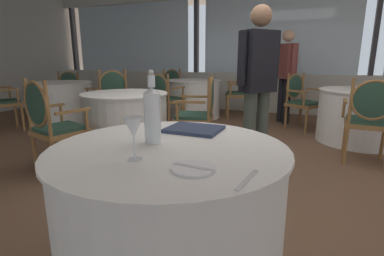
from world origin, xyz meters
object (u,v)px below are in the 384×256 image
at_px(menu_book, 194,129).
at_px(dining_chair_2_2, 300,97).
at_px(dining_chair_0_0, 69,88).
at_px(dining_chair_1_2, 50,120).
at_px(dining_chair_0_2, 108,96).
at_px(wine_glass, 134,129).
at_px(dining_chair_3_2, 163,95).
at_px(dining_chair_1_0, 201,109).
at_px(side_plate, 193,168).
at_px(dining_chair_1_1, 115,97).
at_px(dining_chair_3_0, 242,89).
at_px(water_bottle, 152,114).
at_px(diner_person_1, 286,71).
at_px(dining_chair_2_0, 370,115).
at_px(diner_person_0, 258,79).
at_px(dining_chair_3_1, 174,86).

distance_m(menu_book, dining_chair_2_2, 3.67).
relative_size(dining_chair_0_0, dining_chair_1_2, 0.93).
distance_m(dining_chair_0_2, dining_chair_1_2, 2.19).
relative_size(wine_glass, menu_book, 0.59).
xyz_separation_m(dining_chair_2_2, dining_chair_3_2, (-2.24, -0.67, 0.01)).
bearing_deg(dining_chair_1_0, dining_chair_0_2, -36.77).
bearing_deg(side_plate, dining_chair_1_1, 130.92).
bearing_deg(menu_book, dining_chair_3_0, 99.71).
relative_size(water_bottle, dining_chair_1_1, 0.37).
height_order(menu_book, dining_chair_1_1, dining_chair_1_1).
relative_size(wine_glass, dining_chair_3_0, 0.19).
xyz_separation_m(menu_book, diner_person_1, (0.22, 4.03, 0.19)).
height_order(dining_chair_1_1, dining_chair_2_2, dining_chair_1_1).
height_order(side_plate, dining_chair_1_2, dining_chair_1_2).
xyz_separation_m(water_bottle, dining_chair_3_2, (-1.62, 3.26, -0.36)).
height_order(wine_glass, dining_chair_0_0, wine_glass).
height_order(dining_chair_1_2, dining_chair_2_0, dining_chair_1_2).
height_order(menu_book, dining_chair_1_2, dining_chair_1_2).
height_order(menu_book, diner_person_0, diner_person_0).
xyz_separation_m(wine_glass, diner_person_1, (0.27, 4.61, 0.06)).
bearing_deg(dining_chair_3_0, diner_person_1, 148.40).
distance_m(menu_book, dining_chair_0_2, 3.69).
relative_size(dining_chair_2_0, dining_chair_3_2, 1.05).
bearing_deg(dining_chair_1_0, dining_chair_2_2, -134.01).
xyz_separation_m(dining_chair_2_0, dining_chair_3_1, (-3.54, 2.51, -0.01)).
relative_size(side_plate, dining_chair_3_1, 0.19).
bearing_deg(side_plate, dining_chair_3_2, 118.83).
bearing_deg(menu_book, dining_chair_2_2, 83.54).
height_order(dining_chair_2_0, dining_chair_3_2, dining_chair_2_0).
distance_m(water_bottle, dining_chair_1_0, 2.13).
bearing_deg(dining_chair_3_0, dining_chair_1_1, 33.06).
xyz_separation_m(dining_chair_0_2, dining_chair_1_2, (0.82, -2.02, 0.02)).
bearing_deg(side_plate, wine_glass, 177.51).
distance_m(dining_chair_2_0, dining_chair_3_0, 2.87).
bearing_deg(diner_person_0, dining_chair_0_2, 18.40).
bearing_deg(dining_chair_1_2, water_bottle, -101.47).
relative_size(diner_person_0, diner_person_1, 1.02).
height_order(menu_book, dining_chair_0_2, dining_chair_0_2).
distance_m(dining_chair_1_1, dining_chair_3_1, 2.35).
distance_m(dining_chair_1_0, dining_chair_1_1, 1.68).
relative_size(dining_chair_0_0, dining_chair_3_0, 0.92).
relative_size(dining_chair_1_0, diner_person_0, 0.57).
relative_size(dining_chair_0_2, dining_chair_3_2, 0.98).
height_order(water_bottle, dining_chair_1_0, water_bottle).
height_order(water_bottle, dining_chair_0_2, water_bottle).
xyz_separation_m(dining_chair_2_2, diner_person_1, (-0.29, 0.41, 0.41)).
relative_size(wine_glass, dining_chair_3_1, 0.20).
xyz_separation_m(dining_chair_0_0, diner_person_0, (4.32, -1.77, 0.43)).
height_order(wine_glass, dining_chair_2_0, dining_chair_2_0).
relative_size(wine_glass, dining_chair_2_2, 0.20).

